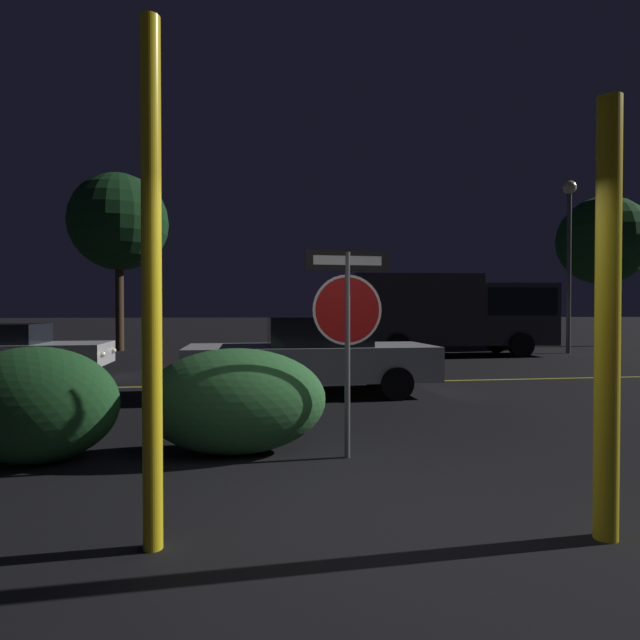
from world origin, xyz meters
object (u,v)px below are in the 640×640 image
at_px(hedge_bush_2, 236,401).
at_px(tree_1, 119,223).
at_px(passing_car_2, 312,356).
at_px(stop_sign, 347,310).
at_px(yellow_pole_right, 608,319).
at_px(hedge_bush_1, 35,405).
at_px(passing_car_1, 6,351).
at_px(yellow_pole_left, 152,285).
at_px(street_lamp, 569,235).
at_px(delivery_truck, 454,311).
at_px(tree_0, 603,241).

xyz_separation_m(hedge_bush_2, tree_1, (-5.07, 15.51, 4.59)).
height_order(passing_car_2, tree_1, tree_1).
bearing_deg(tree_1, hedge_bush_2, -71.90).
distance_m(stop_sign, yellow_pole_right, 2.58).
relative_size(hedge_bush_1, passing_car_1, 0.37).
relative_size(yellow_pole_right, tree_1, 0.43).
relative_size(yellow_pole_left, passing_car_2, 0.74).
height_order(passing_car_1, street_lamp, street_lamp).
xyz_separation_m(passing_car_1, passing_car_2, (6.88, -3.16, 0.07)).
bearing_deg(stop_sign, yellow_pole_left, -133.99).
xyz_separation_m(yellow_pole_left, delivery_truck, (7.99, 13.85, -0.15)).
distance_m(yellow_pole_right, hedge_bush_1, 5.34).
xyz_separation_m(street_lamp, tree_0, (4.07, 3.46, 0.34)).
distance_m(stop_sign, passing_car_1, 10.02).
relative_size(yellow_pole_left, passing_car_1, 0.77).
height_order(yellow_pole_left, tree_0, tree_0).
xyz_separation_m(passing_car_2, tree_0, (14.92, 11.42, 4.10)).
height_order(stop_sign, yellow_pole_left, yellow_pole_left).
bearing_deg(street_lamp, tree_0, 40.30).
relative_size(yellow_pole_right, passing_car_2, 0.64).
relative_size(passing_car_1, street_lamp, 0.70).
bearing_deg(delivery_truck, street_lamp, 96.86).
bearing_deg(tree_0, delivery_truck, -157.43).
xyz_separation_m(stop_sign, tree_1, (-6.27, 15.82, 3.58)).
xyz_separation_m(hedge_bush_2, passing_car_2, (1.33, 3.89, 0.15)).
bearing_deg(passing_car_1, delivery_truck, 106.96).
bearing_deg(passing_car_2, stop_sign, 177.89).
bearing_deg(hedge_bush_2, passing_car_2, 71.04).
bearing_deg(delivery_truck, passing_car_2, -33.72).
xyz_separation_m(delivery_truck, tree_0, (8.75, 3.63, 3.22)).
xyz_separation_m(stop_sign, street_lamp, (10.97, 12.16, 2.90)).
bearing_deg(yellow_pole_right, street_lamp, 56.26).
distance_m(yellow_pole_left, passing_car_2, 6.41).
height_order(stop_sign, delivery_truck, delivery_truck).
relative_size(yellow_pole_right, passing_car_1, 0.67).
xyz_separation_m(stop_sign, tree_0, (15.05, 15.61, 3.24)).
height_order(hedge_bush_2, passing_car_2, passing_car_2).
relative_size(hedge_bush_2, street_lamp, 0.31).
relative_size(hedge_bush_1, passing_car_2, 0.35).
relative_size(stop_sign, passing_car_2, 0.47).
distance_m(yellow_pole_left, yellow_pole_right, 3.13).
distance_m(hedge_bush_2, tree_1, 16.95).
bearing_deg(passing_car_1, street_lamp, 102.60).
height_order(stop_sign, street_lamp, street_lamp).
height_order(passing_car_1, tree_1, tree_1).
bearing_deg(passing_car_1, yellow_pole_left, 26.18).
bearing_deg(passing_car_2, tree_1, 28.56).
bearing_deg(street_lamp, passing_car_1, -164.82).
height_order(passing_car_1, passing_car_2, passing_car_2).
distance_m(passing_car_2, street_lamp, 13.97).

